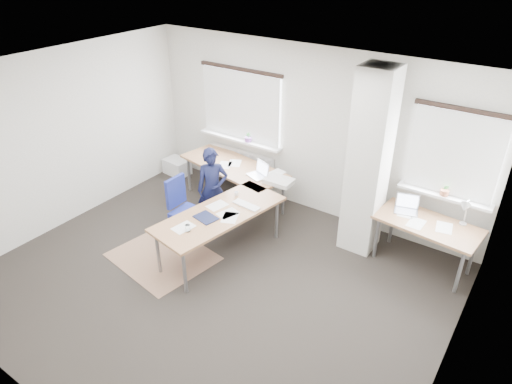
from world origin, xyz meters
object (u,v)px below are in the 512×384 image
Objects in this scene: desk_side at (428,225)px; task_chair at (187,222)px; person at (213,189)px; desk_main at (230,190)px.

desk_side reaches higher than task_chair.
person is at bearing -158.46° from desk_side.
task_chair is (-3.27, -1.39, -0.40)m from desk_side.
desk_side is 1.45× the size of task_chair.
person is at bearing -145.47° from desk_main.
desk_side is at bearing -27.69° from person.
desk_side is 1.08× the size of person.
desk_side is at bearing 24.65° from desk_main.
person reaches higher than desk_main.
desk_main is 0.85m from task_chair.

